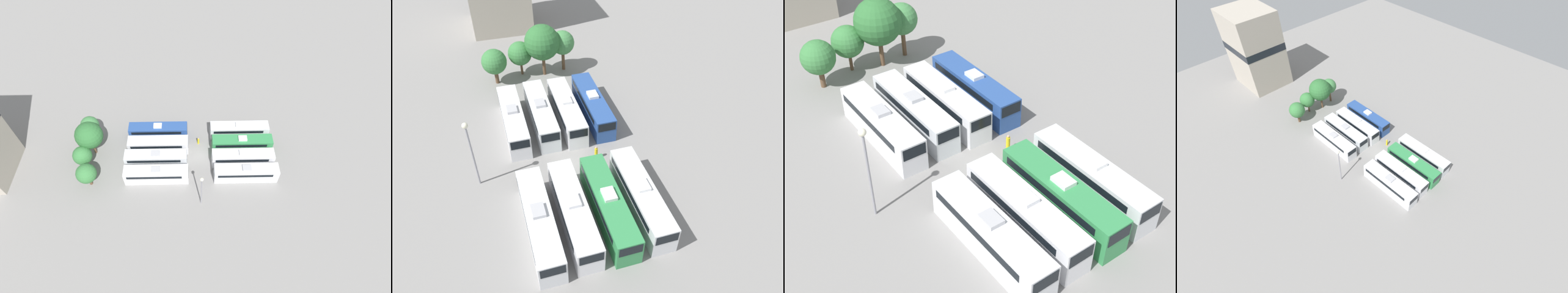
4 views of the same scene
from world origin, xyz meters
The scene contains 16 objects.
ground_plane centered at (0.00, 0.00, 0.00)m, with size 122.51×122.51×0.00m, color gray.
bus_0 centered at (-5.10, -8.12, 1.68)m, with size 2.46×11.50×3.42m.
bus_1 centered at (-1.80, -7.90, 1.68)m, with size 2.46×11.50×3.42m.
bus_2 centered at (1.58, -8.11, 1.68)m, with size 2.46×11.50×3.42m.
bus_3 centered at (4.99, -7.93, 1.68)m, with size 2.46×11.50×3.42m.
bus_4 centered at (-5.13, 7.99, 1.68)m, with size 2.46×11.50×3.42m.
bus_5 centered at (-1.65, 8.24, 1.68)m, with size 2.46×11.50×3.42m.
bus_6 centered at (1.58, 8.00, 1.68)m, with size 2.46×11.50×3.42m.
bus_7 centered at (5.05, 8.18, 1.68)m, with size 2.46×11.50×3.42m.
worker_person centered at (3.03, 0.21, 0.80)m, with size 0.36×0.36×1.72m.
light_pole centered at (-10.07, 0.05, 5.48)m, with size 0.60×0.60×8.12m.
tree_0 centered at (-5.86, 19.88, 3.40)m, with size 3.57×3.57×5.21m.
tree_1 centered at (-1.98, 21.34, 3.39)m, with size 3.48×3.48×5.14m.
tree_2 centered at (1.25, 20.30, 5.16)m, with size 5.09×5.09×7.72m.
tree_3 centered at (4.37, 20.92, 4.36)m, with size 3.52×3.52×6.17m.
depot_building centered at (-2.71, 40.38, 9.62)m, with size 10.39×11.81×19.08m.
Camera 4 is at (-31.53, -30.22, 47.39)m, focal length 28.00 mm.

